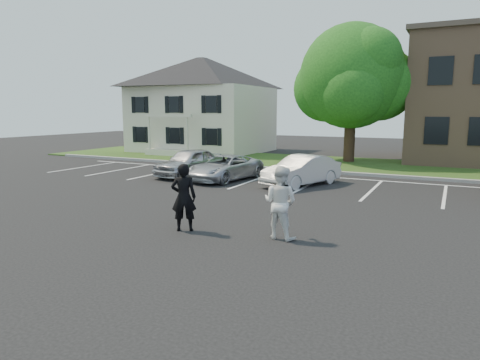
# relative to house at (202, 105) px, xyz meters

# --- Properties ---
(ground_plane) EXTENTS (90.00, 90.00, 0.00)m
(ground_plane) POSITION_rel_house_xyz_m (13.00, -19.97, -3.83)
(ground_plane) COLOR black
(ground_plane) RESTS_ON ground
(curb) EXTENTS (40.00, 0.30, 0.15)m
(curb) POSITION_rel_house_xyz_m (13.00, -7.97, -3.75)
(curb) COLOR gray
(curb) RESTS_ON ground
(grass_strip) EXTENTS (44.00, 8.00, 0.08)m
(grass_strip) POSITION_rel_house_xyz_m (13.00, -3.97, -3.79)
(grass_strip) COLOR #294E15
(grass_strip) RESTS_ON ground
(stall_lines) EXTENTS (34.00, 5.36, 0.01)m
(stall_lines) POSITION_rel_house_xyz_m (14.40, -11.02, -3.82)
(stall_lines) COLOR silver
(stall_lines) RESTS_ON ground
(house) EXTENTS (10.30, 9.22, 7.60)m
(house) POSITION_rel_house_xyz_m (0.00, 0.00, 0.00)
(house) COLOR beige
(house) RESTS_ON ground
(tree) EXTENTS (7.80, 7.20, 8.80)m
(tree) POSITION_rel_house_xyz_m (12.77, -2.39, 1.52)
(tree) COLOR black
(tree) RESTS_ON ground
(man_black_suit) EXTENTS (0.83, 0.74, 1.92)m
(man_black_suit) POSITION_rel_house_xyz_m (12.14, -20.77, -2.87)
(man_black_suit) COLOR black
(man_black_suit) RESTS_ON ground
(man_white_shirt) EXTENTS (1.02, 0.84, 1.93)m
(man_white_shirt) POSITION_rel_house_xyz_m (14.82, -20.24, -2.86)
(man_white_shirt) COLOR white
(man_white_shirt) RESTS_ON ground
(car_silver_west) EXTENTS (2.22, 4.38, 1.43)m
(car_silver_west) POSITION_rel_house_xyz_m (6.60, -12.08, -3.11)
(car_silver_west) COLOR #B6B6BB
(car_silver_west) RESTS_ON ground
(car_silver_minivan) EXTENTS (2.66, 4.61, 1.21)m
(car_silver_minivan) POSITION_rel_house_xyz_m (8.88, -12.37, -3.23)
(car_silver_minivan) COLOR #B3B6BC
(car_silver_minivan) RESTS_ON ground
(car_white_sedan) EXTENTS (2.84, 4.35, 1.35)m
(car_white_sedan) POSITION_rel_house_xyz_m (12.71, -12.19, -3.15)
(car_white_sedan) COLOR silver
(car_white_sedan) RESTS_ON ground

